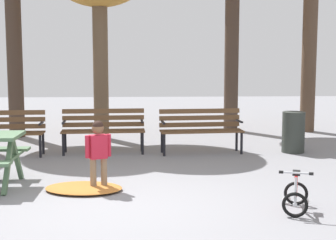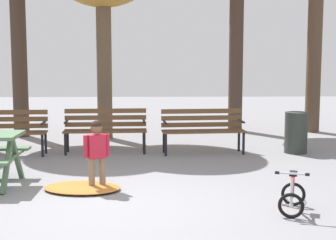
# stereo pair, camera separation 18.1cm
# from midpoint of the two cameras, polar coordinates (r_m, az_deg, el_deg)

# --- Properties ---
(ground) EXTENTS (36.00, 36.00, 0.00)m
(ground) POSITION_cam_midpoint_polar(r_m,az_deg,el_deg) (6.43, -7.28, -9.74)
(ground) COLOR gray
(park_bench_far_left) EXTENTS (1.62, 0.53, 0.85)m
(park_bench_far_left) POSITION_cam_midpoint_polar(r_m,az_deg,el_deg) (10.09, -18.72, -0.97)
(park_bench_far_left) COLOR brown
(park_bench_far_left) RESTS_ON ground
(park_bench_left) EXTENTS (1.62, 0.53, 0.85)m
(park_bench_left) POSITION_cam_midpoint_polar(r_m,az_deg,el_deg) (9.95, -7.80, -0.77)
(park_bench_left) COLOR brown
(park_bench_left) RESTS_ON ground
(park_bench_right) EXTENTS (1.63, 0.58, 0.85)m
(park_bench_right) POSITION_cam_midpoint_polar(r_m,az_deg,el_deg) (9.87, 3.19, -0.78)
(park_bench_right) COLOR brown
(park_bench_right) RESTS_ON ground
(child_standing) EXTENTS (0.35, 0.24, 0.98)m
(child_standing) POSITION_cam_midpoint_polar(r_m,az_deg,el_deg) (7.15, -8.57, -3.34)
(child_standing) COLOR #7F664C
(child_standing) RESTS_ON ground
(kids_bicycle) EXTENTS (0.50, 0.63, 0.54)m
(kids_bicycle) POSITION_cam_midpoint_polar(r_m,az_deg,el_deg) (6.35, 13.37, -8.19)
(kids_bicycle) COLOR black
(kids_bicycle) RESTS_ON ground
(leaf_pile) EXTENTS (1.19, 0.92, 0.07)m
(leaf_pile) POSITION_cam_midpoint_polar(r_m,az_deg,el_deg) (7.26, -10.17, -7.54)
(leaf_pile) COLOR #B26B2D
(leaf_pile) RESTS_ON ground
(trash_bin) EXTENTS (0.44, 0.44, 0.80)m
(trash_bin) POSITION_cam_midpoint_polar(r_m,az_deg,el_deg) (10.20, 13.43, -1.34)
(trash_bin) COLOR #2D332D
(trash_bin) RESTS_ON ground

